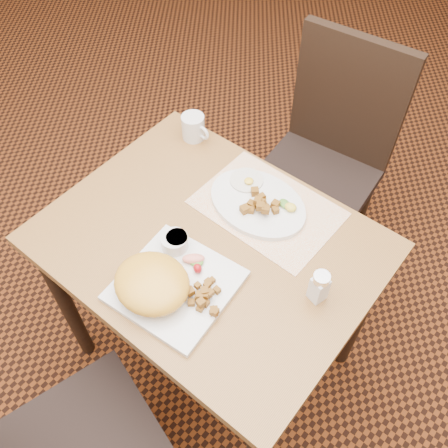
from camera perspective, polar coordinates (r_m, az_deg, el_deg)
ground at (r=2.04m, az=-1.18°, el=-14.43°), size 8.00×8.00×0.00m
table at (r=1.47m, az=-1.59°, el=-4.41°), size 0.90×0.70×0.75m
chair_far at (r=1.96m, az=11.66°, el=7.99°), size 0.46×0.47×0.97m
placemat at (r=1.46m, az=4.96°, el=1.84°), size 0.41×0.29×0.00m
plate_square at (r=1.30m, az=-5.54°, el=-7.01°), size 0.30×0.30×0.02m
plate_oval at (r=1.46m, az=3.86°, el=2.39°), size 0.32×0.24×0.02m
hollandaise_mound at (r=1.26m, az=-8.28°, el=-6.70°), size 0.20×0.18×0.07m
ramekin at (r=1.34m, az=-5.66°, el=-2.00°), size 0.07×0.07×0.04m
garnish_sq at (r=1.31m, az=-3.34°, el=-4.30°), size 0.08×0.06×0.03m
fried_egg at (r=1.50m, az=2.63°, el=5.03°), size 0.10×0.10×0.02m
garnish_ov at (r=1.44m, az=7.36°, el=2.08°), size 0.07×0.04×0.02m
salt_shaker at (r=1.26m, az=10.83°, el=-7.02°), size 0.05×0.05×0.10m
coffee_mug at (r=1.64m, az=-3.48°, el=10.97°), size 0.11×0.07×0.08m
home_fries_sq at (r=1.25m, az=-2.51°, el=-8.25°), size 0.12×0.10×0.03m
home_fries_ov at (r=1.43m, az=4.17°, el=2.29°), size 0.11×0.10×0.04m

